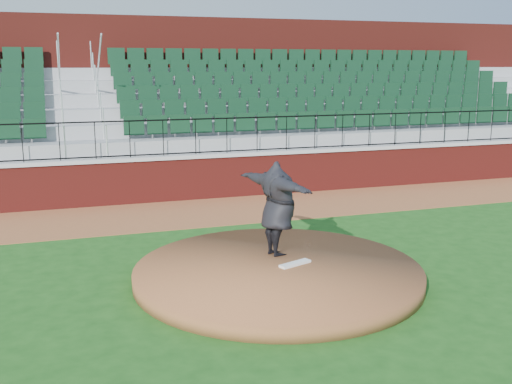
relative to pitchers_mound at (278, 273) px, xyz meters
The scene contains 10 objects.
ground 0.18m from the pitchers_mound, 34.57° to the left, with size 90.00×90.00×0.00m, color #194C15.
warning_track 5.47m from the pitchers_mound, 88.93° to the left, with size 34.00×3.20×0.01m, color brown.
field_wall 7.09m from the pitchers_mound, 89.17° to the left, with size 34.00×0.35×1.20m, color maroon.
wall_cap 7.16m from the pitchers_mound, 89.17° to the left, with size 34.00×0.45×0.10m, color #B7B7B7.
wall_railing 7.27m from the pitchers_mound, 89.17° to the left, with size 34.00×0.05×1.00m, color black, non-canonical shape.
seating_stands 10.03m from the pitchers_mound, 89.40° to the left, with size 34.00×5.10×4.60m, color gray, non-canonical shape.
concourse_wall 12.87m from the pitchers_mound, 89.53° to the left, with size 34.00×0.50×5.50m, color maroon.
pitchers_mound is the anchor object (origin of this frame).
pitching_rubber 0.36m from the pitchers_mound, ahead, with size 0.65×0.16×0.04m, color white.
pitcher 1.25m from the pitchers_mound, 70.92° to the left, with size 2.23×0.61×1.81m, color black.
Camera 1 is at (-3.71, -9.77, 3.81)m, focal length 42.38 mm.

